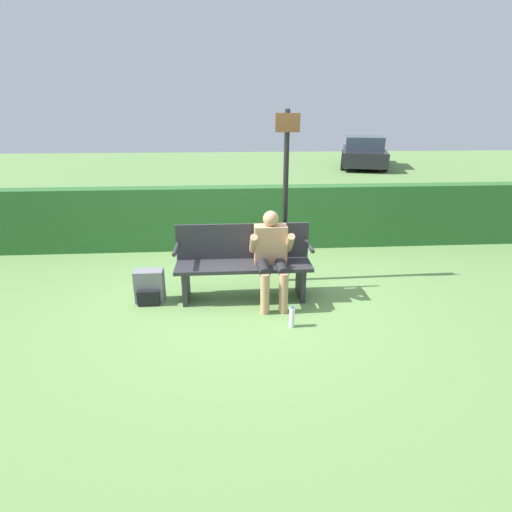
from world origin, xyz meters
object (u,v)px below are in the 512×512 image
at_px(parked_car, 364,152).
at_px(person_seated, 271,253).
at_px(backpack, 150,287).
at_px(park_bench, 243,262).
at_px(water_bottle, 292,317).
at_px(signpost, 286,191).

bearing_deg(parked_car, person_seated, 173.32).
relative_size(backpack, parked_car, 0.09).
distance_m(park_bench, parked_car, 14.12).
relative_size(backpack, water_bottle, 1.68).
height_order(backpack, signpost, signpost).
height_order(water_bottle, signpost, signpost).
height_order(park_bench, person_seated, person_seated).
bearing_deg(parked_car, signpost, 173.28).
height_order(person_seated, water_bottle, person_seated).
distance_m(backpack, parked_car, 14.73).
xyz_separation_m(person_seated, parked_car, (5.48, 13.01, -0.04)).
height_order(park_bench, backpack, park_bench).
bearing_deg(person_seated, water_bottle, -77.00).
xyz_separation_m(park_bench, backpack, (-1.20, -0.08, -0.28)).
bearing_deg(park_bench, signpost, 38.23).
relative_size(park_bench, backpack, 4.08).
distance_m(water_bottle, signpost, 1.77).
height_order(backpack, water_bottle, backpack).
height_order(park_bench, signpost, signpost).
distance_m(backpack, water_bottle, 1.88).
bearing_deg(person_seated, park_bench, 157.20).
height_order(signpost, parked_car, signpost).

